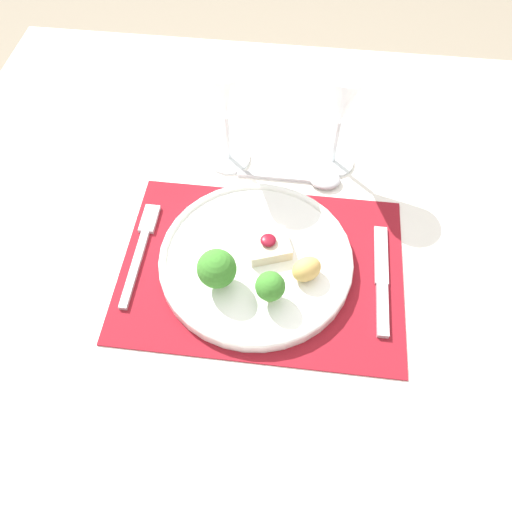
% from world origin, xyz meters
% --- Properties ---
extents(ground_plane, '(8.00, 8.00, 0.00)m').
position_xyz_m(ground_plane, '(0.00, 0.00, 0.00)').
color(ground_plane, gray).
extents(dining_table, '(1.16, 1.13, 0.73)m').
position_xyz_m(dining_table, '(0.00, 0.00, 0.64)').
color(dining_table, white).
rests_on(dining_table, ground_plane).
extents(placemat, '(0.42, 0.30, 0.00)m').
position_xyz_m(placemat, '(0.00, 0.00, 0.73)').
color(placemat, maroon).
rests_on(placemat, dining_table).
extents(dinner_plate, '(0.29, 0.29, 0.08)m').
position_xyz_m(dinner_plate, '(-0.01, 0.00, 0.74)').
color(dinner_plate, white).
rests_on(dinner_plate, placemat).
extents(fork, '(0.02, 0.19, 0.01)m').
position_xyz_m(fork, '(-0.19, 0.01, 0.73)').
color(fork, '#B2B2B7').
rests_on(fork, placemat).
extents(knife, '(0.02, 0.19, 0.01)m').
position_xyz_m(knife, '(0.18, -0.01, 0.73)').
color(knife, '#B2B2B7').
rests_on(knife, placemat).
extents(spoon, '(0.17, 0.04, 0.02)m').
position_xyz_m(spoon, '(0.07, 0.18, 0.73)').
color(spoon, '#B2B2B7').
rests_on(spoon, dining_table).
extents(wine_glass_near, '(0.08, 0.08, 0.19)m').
position_xyz_m(wine_glass_near, '(0.10, 0.23, 0.86)').
color(wine_glass_near, white).
rests_on(wine_glass_near, dining_table).
extents(wine_glass_far, '(0.08, 0.08, 0.19)m').
position_xyz_m(wine_glass_far, '(-0.08, 0.22, 0.86)').
color(wine_glass_far, white).
rests_on(wine_glass_far, dining_table).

